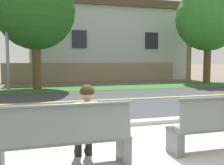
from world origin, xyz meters
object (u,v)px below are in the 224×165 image
Objects in this scene: bench_right at (224,125)px; shade_tree_left at (38,4)px; streetlamp at (6,3)px; shade_tree_centre at (211,13)px; seated_person_grey at (86,120)px; bench_left at (65,139)px.

bench_right is 0.28× the size of shade_tree_left.
bench_right is 12.24m from streetlamp.
streetlamp reaches higher than shade_tree_left.
streetlamp is at bearing -174.45° from shade_tree_centre.
shade_tree_left reaches higher than bench_right.
shade_tree_centre is at bearing 46.87° from seated_person_grey.
seated_person_grey is at bearing -133.13° from shade_tree_centre.
bench_right is 2.46m from seated_person_grey.
shade_tree_left is (-0.53, 11.01, 3.97)m from seated_person_grey.
bench_left is 0.27× the size of shade_tree_centre.
seated_person_grey is (-2.45, 0.17, 0.21)m from bench_right.
bench_right is at bearing -66.95° from streetlamp.
bench_left is 2.80m from bench_right.
shade_tree_centre is at bearing 5.55° from streetlamp.
bench_right is 12.30m from shade_tree_left.
shade_tree_left is at bearing 90.93° from bench_left.
bench_left is 11.50m from streetlamp.
streetlamp reaches higher than bench_right.
bench_left is 0.44m from seated_person_grey.
bench_right is 1.60× the size of seated_person_grey.
streetlamp is (-2.08, 10.46, 3.82)m from seated_person_grey.
bench_right is at bearing -75.10° from shade_tree_left.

